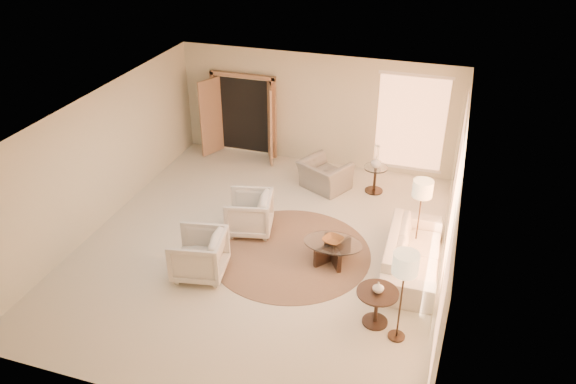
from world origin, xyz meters
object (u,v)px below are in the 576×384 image
(sofa, at_px, (413,253))
(side_table, at_px, (375,177))
(bowl, at_px, (333,240))
(end_vase, at_px, (378,287))
(coffee_table, at_px, (333,249))
(armchair_left, at_px, (249,211))
(floor_lamp_far, at_px, (405,267))
(end_table, at_px, (377,302))
(accent_chair, at_px, (325,171))
(armchair_right, at_px, (199,253))
(side_vase, at_px, (376,162))
(floor_lamp_near, at_px, (422,192))

(sofa, height_order, side_table, sofa)
(bowl, height_order, end_vase, end_vase)
(coffee_table, bearing_deg, armchair_left, 165.44)
(sofa, bearing_deg, floor_lamp_far, 178.61)
(sofa, relative_size, end_table, 3.61)
(end_table, bearing_deg, coffee_table, 126.70)
(accent_chair, relative_size, bowl, 2.76)
(armchair_right, distance_m, accent_chair, 4.09)
(sofa, xyz_separation_m, coffee_table, (-1.47, -0.20, -0.10))
(accent_chair, xyz_separation_m, floor_lamp_far, (2.33, -4.39, 0.93))
(side_vase, bearing_deg, floor_lamp_near, -60.63)
(bowl, relative_size, end_vase, 1.98)
(accent_chair, relative_size, end_table, 1.54)
(armchair_right, bearing_deg, armchair_left, 157.89)
(floor_lamp_near, relative_size, side_vase, 5.98)
(side_table, bearing_deg, floor_lamp_far, -75.55)
(side_table, height_order, side_vase, side_vase)
(end_table, bearing_deg, accent_chair, 115.04)
(end_table, xyz_separation_m, side_table, (-0.80, 4.36, -0.06))
(accent_chair, height_order, end_table, accent_chair)
(accent_chair, bearing_deg, side_vase, -142.65)
(bowl, height_order, side_vase, side_vase)
(armchair_right, height_order, accent_chair, armchair_right)
(end_table, relative_size, floor_lamp_far, 0.42)
(coffee_table, xyz_separation_m, side_table, (0.29, 2.91, 0.12))
(accent_chair, bearing_deg, sofa, 160.28)
(bowl, distance_m, side_vase, 2.94)
(accent_chair, height_order, coffee_table, accent_chair)
(sofa, relative_size, side_vase, 9.43)
(end_table, bearing_deg, floor_lamp_far, -30.46)
(floor_lamp_near, height_order, bowl, floor_lamp_near)
(sofa, xyz_separation_m, armchair_left, (-3.36, 0.29, 0.10))
(armchair_left, bearing_deg, bowl, 62.97)
(end_table, bearing_deg, bowl, 126.70)
(end_table, xyz_separation_m, side_vase, (-0.80, 4.36, 0.32))
(accent_chair, xyz_separation_m, floor_lamp_near, (2.33, -1.90, 0.87))
(side_table, relative_size, end_vase, 3.31)
(sofa, xyz_separation_m, accent_chair, (-2.33, 2.51, 0.10))
(bowl, bearing_deg, floor_lamp_far, -48.82)
(coffee_table, xyz_separation_m, floor_lamp_near, (1.47, 0.81, 1.07))
(coffee_table, distance_m, end_table, 1.82)
(armchair_left, xyz_separation_m, end_table, (2.97, -1.94, -0.02))
(coffee_table, height_order, side_vase, side_vase)
(end_table, bearing_deg, side_table, 100.33)
(armchair_left, distance_m, floor_lamp_near, 3.48)
(armchair_right, xyz_separation_m, bowl, (2.23, 1.14, -0.01))
(armchair_left, bearing_deg, side_vase, 125.63)
(accent_chair, bearing_deg, end_vase, 142.42)
(floor_lamp_far, bearing_deg, bowl, 131.18)
(coffee_table, distance_m, bowl, 0.20)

